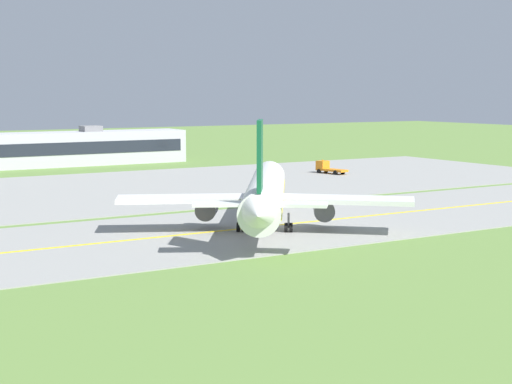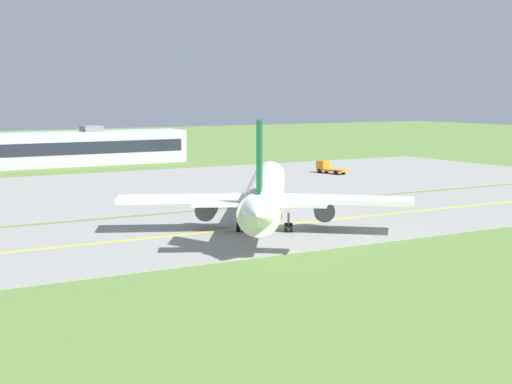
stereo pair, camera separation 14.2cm
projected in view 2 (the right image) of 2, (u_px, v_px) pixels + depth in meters
ground_plane at (276, 226)px, 90.31m from camera, size 500.00×500.00×0.00m
taxiway_strip at (276, 226)px, 90.30m from camera, size 240.00×28.00×0.10m
apron_pad at (191, 184)px, 131.16m from camera, size 140.00×52.00×0.10m
taxiway_centreline at (276, 225)px, 90.29m from camera, size 220.00×0.60×0.01m
airplane_lead at (265, 193)px, 87.07m from camera, size 29.17×34.90×12.70m
service_truck_baggage at (328, 168)px, 148.55m from camera, size 3.39×6.69×2.59m
terminal_building at (29, 150)px, 161.52m from camera, size 67.01×9.27×8.21m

